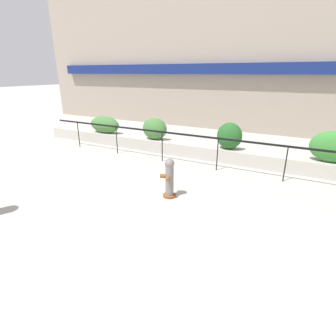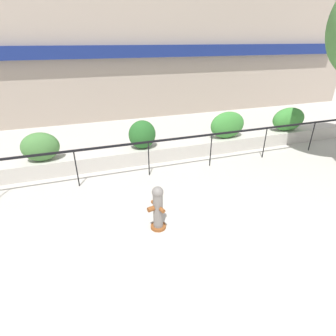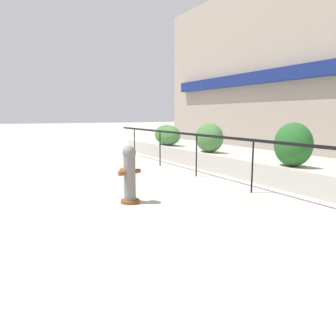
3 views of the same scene
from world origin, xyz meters
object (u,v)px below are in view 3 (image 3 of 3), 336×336
object	(u,v)px
hedge_bush_0	(167,135)
fire_hydrant	(129,174)
hedge_bush_1	(209,138)
hedge_bush_2	(293,145)

from	to	relation	value
hedge_bush_0	fire_hydrant	bearing A→B (deg)	-34.55
fire_hydrant	hedge_bush_1	bearing A→B (deg)	125.51
hedge_bush_0	hedge_bush_2	bearing A→B (deg)	0.00
hedge_bush_2	fire_hydrant	world-z (taller)	hedge_bush_2
hedge_bush_1	fire_hydrant	xyz separation A→B (m)	(2.63, -3.68, -0.40)
hedge_bush_2	fire_hydrant	distance (m)	3.75
hedge_bush_1	fire_hydrant	bearing A→B (deg)	-54.49
hedge_bush_0	fire_hydrant	distance (m)	6.50
hedge_bush_0	fire_hydrant	world-z (taller)	hedge_bush_0
hedge_bush_1	fire_hydrant	size ratio (longest dim) A/B	1.03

